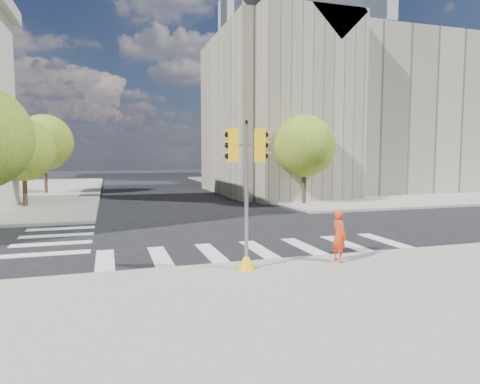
{
  "coord_description": "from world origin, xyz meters",
  "views": [
    {
      "loc": [
        -5.35,
        -16.56,
        3.49
      ],
      "look_at": [
        -0.67,
        -1.5,
        2.1
      ],
      "focal_mm": 32.0,
      "sensor_mm": 36.0,
      "label": 1
    }
  ],
  "objects_px": {
    "photographer": "(339,236)",
    "lamp_near": "(288,140)",
    "traffic_signal": "(246,208)",
    "lamp_far": "(236,144)"
  },
  "relations": [
    {
      "from": "photographer",
      "to": "lamp_near",
      "type": "bearing_deg",
      "value": -26.01
    },
    {
      "from": "lamp_near",
      "to": "traffic_signal",
      "type": "bearing_deg",
      "value": -116.73
    },
    {
      "from": "photographer",
      "to": "traffic_signal",
      "type": "bearing_deg",
      "value": 83.52
    },
    {
      "from": "photographer",
      "to": "lamp_far",
      "type": "bearing_deg",
      "value": -18.23
    },
    {
      "from": "lamp_near",
      "to": "lamp_far",
      "type": "xyz_separation_m",
      "value": [
        0.0,
        14.0,
        0.0
      ]
    },
    {
      "from": "lamp_near",
      "to": "lamp_far",
      "type": "bearing_deg",
      "value": 90.0
    },
    {
      "from": "traffic_signal",
      "to": "photographer",
      "type": "bearing_deg",
      "value": 11.69
    },
    {
      "from": "lamp_far",
      "to": "traffic_signal",
      "type": "distance_m",
      "value": 34.42
    },
    {
      "from": "lamp_far",
      "to": "photographer",
      "type": "relative_size",
      "value": 4.98
    },
    {
      "from": "lamp_far",
      "to": "photographer",
      "type": "xyz_separation_m",
      "value": [
        -6.5,
        -32.94,
        -3.62
      ]
    }
  ]
}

